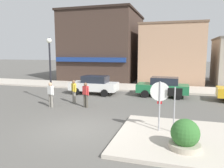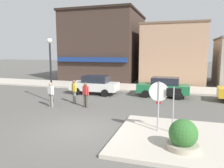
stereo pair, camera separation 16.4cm
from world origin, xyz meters
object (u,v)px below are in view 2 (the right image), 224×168
(parked_car_second, at_px, (164,87))
(pedestrian_kerb_side, at_px, (74,91))
(lamp_post, at_px, (50,60))
(pedestrian_crossing_far, at_px, (86,94))
(planter, at_px, (183,138))
(one_way_sign, at_px, (173,105))
(stop_sign, at_px, (158,100))
(pedestrian_crossing_near, at_px, (51,94))
(parked_car_nearest, at_px, (95,85))

(parked_car_second, relative_size, pedestrian_kerb_side, 2.51)
(lamp_post, xyz_separation_m, pedestrian_crossing_far, (2.94, -0.69, -2.09))
(planter, bearing_deg, pedestrian_crossing_far, 140.15)
(one_way_sign, bearing_deg, planter, -75.27)
(lamp_post, bearing_deg, one_way_sign, -25.69)
(stop_sign, relative_size, one_way_sign, 1.10)
(one_way_sign, xyz_separation_m, pedestrian_kerb_side, (-6.75, 4.23, -0.46))
(lamp_post, bearing_deg, pedestrian_crossing_near, -59.14)
(pedestrian_crossing_near, bearing_deg, parked_car_second, 39.35)
(parked_car_second, distance_m, pedestrian_crossing_far, 6.69)
(one_way_sign, xyz_separation_m, pedestrian_crossing_far, (-5.49, 3.37, -0.46))
(lamp_post, bearing_deg, planter, -32.40)
(pedestrian_crossing_near, height_order, pedestrian_kerb_side, same)
(lamp_post, height_order, pedestrian_kerb_side, lamp_post)
(parked_car_second, xyz_separation_m, pedestrian_crossing_far, (-4.51, -4.94, 0.06))
(pedestrian_kerb_side, bearing_deg, one_way_sign, -32.10)
(planter, bearing_deg, lamp_post, 147.60)
(parked_car_second, bearing_deg, one_way_sign, -83.29)
(parked_car_nearest, relative_size, pedestrian_kerb_side, 2.49)
(stop_sign, relative_size, planter, 1.88)
(pedestrian_crossing_near, distance_m, pedestrian_kerb_side, 1.71)
(one_way_sign, height_order, parked_car_nearest, one_way_sign)
(pedestrian_kerb_side, bearing_deg, parked_car_second, 35.25)
(planter, xyz_separation_m, parked_car_nearest, (-7.03, 9.32, 0.25))
(one_way_sign, bearing_deg, lamp_post, 154.31)
(parked_car_nearest, xyz_separation_m, pedestrian_kerb_side, (-0.13, -3.54, 0.06))
(stop_sign, xyz_separation_m, one_way_sign, (0.61, -0.03, -0.19))
(stop_sign, distance_m, planter, 2.11)
(stop_sign, relative_size, lamp_post, 0.51)
(parked_car_nearest, bearing_deg, pedestrian_crossing_far, -75.58)
(planter, distance_m, pedestrian_kerb_side, 9.21)
(lamp_post, relative_size, parked_car_nearest, 1.13)
(parked_car_second, relative_size, pedestrian_crossing_far, 2.51)
(planter, height_order, parked_car_second, parked_car_second)
(lamp_post, height_order, pedestrian_crossing_near, lamp_post)
(parked_car_second, bearing_deg, planter, -82.00)
(parked_car_second, height_order, pedestrian_kerb_side, pedestrian_kerb_side)
(planter, relative_size, lamp_post, 0.27)
(one_way_sign, height_order, pedestrian_crossing_near, one_way_sign)
(one_way_sign, relative_size, planter, 1.71)
(one_way_sign, distance_m, parked_car_nearest, 10.22)
(one_way_sign, relative_size, pedestrian_crossing_near, 1.30)
(lamp_post, xyz_separation_m, parked_car_nearest, (1.81, 3.71, -2.15))
(stop_sign, height_order, pedestrian_crossing_far, stop_sign)
(stop_sign, distance_m, lamp_post, 8.92)
(one_way_sign, distance_m, pedestrian_crossing_far, 6.46)
(pedestrian_crossing_far, bearing_deg, one_way_sign, -31.54)
(lamp_post, relative_size, pedestrian_kerb_side, 2.82)
(planter, xyz_separation_m, lamp_post, (-8.84, 5.61, 2.40))
(stop_sign, xyz_separation_m, parked_car_second, (-0.37, 8.28, -0.71))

